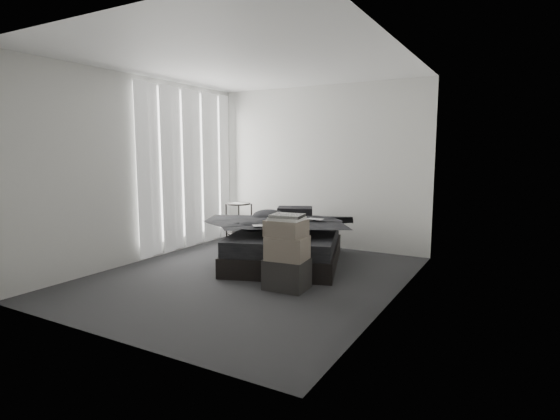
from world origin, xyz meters
The scene contains 25 objects.
floor centered at (0.00, 0.00, 0.00)m, with size 3.60×4.20×0.01m, color #2C2C2E.
ceiling centered at (0.00, 0.00, 2.60)m, with size 3.60×4.20×0.01m, color white.
wall_back centered at (0.00, 2.10, 1.30)m, with size 3.60×0.01×2.60m, color silver.
wall_front centered at (0.00, -2.10, 1.30)m, with size 3.60×0.01×2.60m, color silver.
wall_left centered at (-1.80, 0.00, 1.30)m, with size 0.01×4.20×2.60m, color silver.
wall_right centered at (1.80, 0.00, 1.30)m, with size 0.01×4.20×2.60m, color silver.
window_left centered at (-1.78, 0.90, 1.35)m, with size 0.02×2.00×2.30m, color white.
curtain_left centered at (-1.73, 0.90, 1.28)m, with size 0.06×2.12×2.48m, color white.
bed centered at (0.08, 0.82, 0.13)m, with size 1.42×1.88×0.26m, color black.
mattress centered at (0.08, 0.82, 0.36)m, with size 1.37×1.82×0.20m, color black.
duvet centered at (0.10, 0.78, 0.57)m, with size 1.39×1.60×0.22m, color black.
pillow_lower centered at (-0.19, 1.50, 0.52)m, with size 0.57×0.38×0.13m, color black.
pillow_upper centered at (-0.13, 1.50, 0.64)m, with size 0.53×0.36×0.12m, color black.
laptop centered at (0.40, 0.98, 0.69)m, with size 0.30×0.19×0.02m, color silver.
comic_a centered at (0.03, 0.28, 0.68)m, with size 0.24×0.16×0.01m, color black.
comic_b centered at (0.24, 0.49, 0.68)m, with size 0.24×0.16×0.01m, color black.
comic_c centered at (0.44, 0.27, 0.69)m, with size 0.24×0.16×0.01m, color black.
side_stand centered at (-1.11, 1.40, 0.35)m, with size 0.38×0.38×0.71m, color black.
papers centered at (-1.10, 1.39, 0.71)m, with size 0.27×0.20×0.01m, color white.
floor_books centered at (-1.06, 1.05, 0.06)m, with size 0.12×0.18×0.12m, color black.
box_lower centered at (0.65, -0.19, 0.17)m, with size 0.47×0.37×0.35m, color black.
box_mid centered at (0.66, -0.20, 0.48)m, with size 0.44×0.35×0.26m, color #6C6155.
box_upper centered at (0.64, -0.19, 0.70)m, with size 0.42×0.34×0.18m, color #6C6155.
art_book_white centered at (0.65, -0.19, 0.81)m, with size 0.36×0.28×0.04m, color silver.
art_book_snake centered at (0.66, -0.20, 0.85)m, with size 0.35×0.27×0.03m, color silver.
Camera 1 is at (2.95, -4.42, 1.56)m, focal length 28.00 mm.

